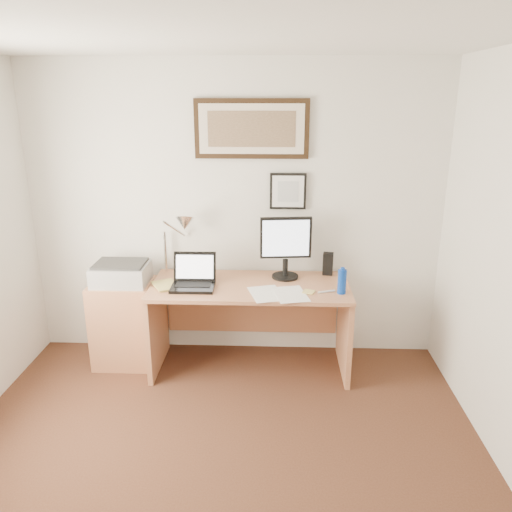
{
  "coord_description": "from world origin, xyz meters",
  "views": [
    {
      "loc": [
        0.35,
        -2.12,
        2.2
      ],
      "look_at": [
        0.21,
        1.43,
        1.06
      ],
      "focal_mm": 35.0,
      "sensor_mm": 36.0,
      "label": 1
    }
  ],
  "objects_px": {
    "side_cabinet": "(125,323)",
    "water_bottle": "(342,282)",
    "book": "(155,287)",
    "lcd_monitor": "(286,245)",
    "desk": "(251,307)",
    "laptop": "(194,280)",
    "printer": "(121,273)"
  },
  "relations": [
    {
      "from": "laptop",
      "to": "book",
      "type": "bearing_deg",
      "value": -170.29
    },
    {
      "from": "water_bottle",
      "to": "lcd_monitor",
      "type": "bearing_deg",
      "value": 143.06
    },
    {
      "from": "side_cabinet",
      "to": "water_bottle",
      "type": "distance_m",
      "value": 1.86
    },
    {
      "from": "printer",
      "to": "book",
      "type": "bearing_deg",
      "value": -25.97
    },
    {
      "from": "water_bottle",
      "to": "printer",
      "type": "height_order",
      "value": "water_bottle"
    },
    {
      "from": "water_bottle",
      "to": "side_cabinet",
      "type": "bearing_deg",
      "value": 173.49
    },
    {
      "from": "side_cabinet",
      "to": "printer",
      "type": "relative_size",
      "value": 1.66
    },
    {
      "from": "water_bottle",
      "to": "laptop",
      "type": "relative_size",
      "value": 0.55
    },
    {
      "from": "book",
      "to": "lcd_monitor",
      "type": "xyz_separation_m",
      "value": [
        1.03,
        0.28,
        0.28
      ]
    },
    {
      "from": "side_cabinet",
      "to": "lcd_monitor",
      "type": "height_order",
      "value": "lcd_monitor"
    },
    {
      "from": "desk",
      "to": "laptop",
      "type": "height_order",
      "value": "laptop"
    },
    {
      "from": "lcd_monitor",
      "to": "printer",
      "type": "height_order",
      "value": "lcd_monitor"
    },
    {
      "from": "laptop",
      "to": "lcd_monitor",
      "type": "height_order",
      "value": "lcd_monitor"
    },
    {
      "from": "laptop",
      "to": "lcd_monitor",
      "type": "xyz_separation_m",
      "value": [
        0.73,
        0.23,
        0.23
      ]
    },
    {
      "from": "book",
      "to": "lcd_monitor",
      "type": "bearing_deg",
      "value": 15.04
    },
    {
      "from": "book",
      "to": "desk",
      "type": "relative_size",
      "value": 0.15
    },
    {
      "from": "book",
      "to": "laptop",
      "type": "height_order",
      "value": "laptop"
    },
    {
      "from": "side_cabinet",
      "to": "book",
      "type": "distance_m",
      "value": 0.53
    },
    {
      "from": "side_cabinet",
      "to": "water_bottle",
      "type": "height_order",
      "value": "water_bottle"
    },
    {
      "from": "laptop",
      "to": "printer",
      "type": "xyz_separation_m",
      "value": [
        -0.61,
        0.1,
        0.01
      ]
    },
    {
      "from": "laptop",
      "to": "lcd_monitor",
      "type": "bearing_deg",
      "value": 17.16
    },
    {
      "from": "printer",
      "to": "desk",
      "type": "bearing_deg",
      "value": 2.22
    },
    {
      "from": "laptop",
      "to": "side_cabinet",
      "type": "bearing_deg",
      "value": 170.25
    },
    {
      "from": "printer",
      "to": "side_cabinet",
      "type": "bearing_deg",
      "value": 147.39
    },
    {
      "from": "side_cabinet",
      "to": "book",
      "type": "xyz_separation_m",
      "value": [
        0.32,
        -0.16,
        0.39
      ]
    },
    {
      "from": "water_bottle",
      "to": "desk",
      "type": "xyz_separation_m",
      "value": [
        -0.71,
        0.24,
        -0.33
      ]
    },
    {
      "from": "side_cabinet",
      "to": "printer",
      "type": "distance_m",
      "value": 0.45
    },
    {
      "from": "desk",
      "to": "laptop",
      "type": "xyz_separation_m",
      "value": [
        -0.45,
        -0.14,
        0.29
      ]
    },
    {
      "from": "desk",
      "to": "lcd_monitor",
      "type": "xyz_separation_m",
      "value": [
        0.29,
        0.08,
        0.53
      ]
    },
    {
      "from": "side_cabinet",
      "to": "book",
      "type": "bearing_deg",
      "value": -26.17
    },
    {
      "from": "desk",
      "to": "printer",
      "type": "relative_size",
      "value": 3.64
    },
    {
      "from": "side_cabinet",
      "to": "book",
      "type": "relative_size",
      "value": 3.07
    }
  ]
}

